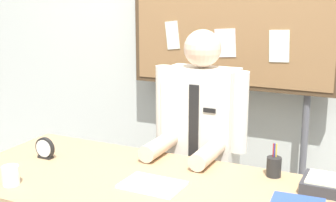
# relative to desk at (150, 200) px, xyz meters

# --- Properties ---
(back_wall) EXTENTS (6.40, 0.08, 2.70)m
(back_wall) POSITION_rel_desk_xyz_m (0.00, 1.30, 0.68)
(back_wall) COLOR silver
(back_wall) RESTS_ON ground_plane
(desk) EXTENTS (1.88, 0.83, 0.75)m
(desk) POSITION_rel_desk_xyz_m (0.00, 0.00, 0.00)
(desk) COLOR tan
(desk) RESTS_ON ground_plane
(person) EXTENTS (0.55, 0.56, 1.40)m
(person) POSITION_rel_desk_xyz_m (0.00, 0.61, -0.01)
(person) COLOR #2D2D33
(person) RESTS_ON ground_plane
(bulletin_board) EXTENTS (1.36, 0.09, 2.00)m
(bulletin_board) POSITION_rel_desk_xyz_m (-0.00, 1.10, 0.80)
(bulletin_board) COLOR #4C3823
(bulletin_board) RESTS_ON ground_plane
(open_notebook) EXTENTS (0.28, 0.20, 0.01)m
(open_notebook) POSITION_rel_desk_xyz_m (0.02, -0.02, 0.09)
(open_notebook) COLOR white
(open_notebook) RESTS_ON desk
(desk_clock) EXTENTS (0.11, 0.04, 0.11)m
(desk_clock) POSITION_rel_desk_xyz_m (-0.66, 0.06, 0.13)
(desk_clock) COLOR black
(desk_clock) RESTS_ON desk
(coffee_mug) EXTENTS (0.08, 0.08, 0.09)m
(coffee_mug) POSITION_rel_desk_xyz_m (-0.56, -0.29, 0.12)
(coffee_mug) COLOR white
(coffee_mug) RESTS_ON desk
(pen_holder) EXTENTS (0.07, 0.07, 0.16)m
(pen_holder) POSITION_rel_desk_xyz_m (0.49, 0.33, 0.13)
(pen_holder) COLOR #262626
(pen_holder) RESTS_ON desk
(paper_tray) EXTENTS (0.26, 0.20, 0.06)m
(paper_tray) POSITION_rel_desk_xyz_m (0.76, 0.28, 0.11)
(paper_tray) COLOR #333338
(paper_tray) RESTS_ON desk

